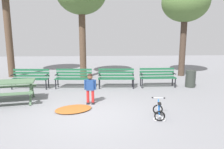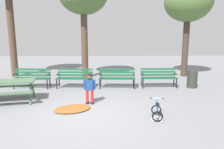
{
  "view_description": "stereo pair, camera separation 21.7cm",
  "coord_description": "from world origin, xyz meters",
  "px_view_note": "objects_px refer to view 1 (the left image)",
  "views": [
    {
      "loc": [
        0.34,
        -5.84,
        2.32
      ],
      "look_at": [
        0.81,
        1.92,
        0.85
      ],
      "focal_mm": 33.26,
      "sensor_mm": 36.0,
      "label": 1
    },
    {
      "loc": [
        0.56,
        -5.85,
        2.32
      ],
      "look_at": [
        0.81,
        1.92,
        0.85
      ],
      "focal_mm": 33.26,
      "sensor_mm": 36.0,
      "label": 2
    }
  ],
  "objects_px": {
    "park_bench_right": "(116,76)",
    "trash_bin": "(190,79)",
    "park_bench_left": "(74,77)",
    "child_standing": "(90,86)",
    "picnic_table": "(7,86)",
    "park_bench_far_left": "(31,77)",
    "park_bench_far_right": "(157,76)",
    "kids_bicycle": "(159,111)"
  },
  "relations": [
    {
      "from": "park_bench_right",
      "to": "trash_bin",
      "type": "distance_m",
      "value": 3.38
    },
    {
      "from": "park_bench_left",
      "to": "child_standing",
      "type": "relative_size",
      "value": 1.53
    },
    {
      "from": "picnic_table",
      "to": "park_bench_left",
      "type": "height_order",
      "value": "park_bench_left"
    },
    {
      "from": "park_bench_far_left",
      "to": "trash_bin",
      "type": "height_order",
      "value": "park_bench_far_left"
    },
    {
      "from": "trash_bin",
      "to": "picnic_table",
      "type": "bearing_deg",
      "value": -166.03
    },
    {
      "from": "child_standing",
      "to": "trash_bin",
      "type": "xyz_separation_m",
      "value": [
        4.45,
        2.12,
        -0.25
      ]
    },
    {
      "from": "picnic_table",
      "to": "park_bench_far_right",
      "type": "height_order",
      "value": "park_bench_far_right"
    },
    {
      "from": "kids_bicycle",
      "to": "trash_bin",
      "type": "bearing_deg",
      "value": 54.73
    },
    {
      "from": "park_bench_far_right",
      "to": "trash_bin",
      "type": "xyz_separation_m",
      "value": [
        1.49,
        -0.15,
        -0.13
      ]
    },
    {
      "from": "park_bench_left",
      "to": "park_bench_far_right",
      "type": "xyz_separation_m",
      "value": [
        3.79,
        -0.02,
        0.0
      ]
    },
    {
      "from": "park_bench_far_left",
      "to": "park_bench_right",
      "type": "xyz_separation_m",
      "value": [
        3.8,
        -0.13,
        0.0
      ]
    },
    {
      "from": "park_bench_far_left",
      "to": "trash_bin",
      "type": "bearing_deg",
      "value": -1.77
    },
    {
      "from": "park_bench_far_left",
      "to": "kids_bicycle",
      "type": "xyz_separation_m",
      "value": [
        4.73,
        -3.68,
        -0.31
      ]
    },
    {
      "from": "park_bench_far_left",
      "to": "child_standing",
      "type": "relative_size",
      "value": 1.52
    },
    {
      "from": "park_bench_right",
      "to": "trash_bin",
      "type": "xyz_separation_m",
      "value": [
        3.38,
        -0.1,
        -0.13
      ]
    },
    {
      "from": "park_bench_far_left",
      "to": "trash_bin",
      "type": "distance_m",
      "value": 7.19
    },
    {
      "from": "park_bench_far_left",
      "to": "kids_bicycle",
      "type": "distance_m",
      "value": 6.0
    },
    {
      "from": "kids_bicycle",
      "to": "child_standing",
      "type": "bearing_deg",
      "value": 146.18
    },
    {
      "from": "trash_bin",
      "to": "park_bench_left",
      "type": "bearing_deg",
      "value": 178.12
    },
    {
      "from": "picnic_table",
      "to": "kids_bicycle",
      "type": "relative_size",
      "value": 3.34
    },
    {
      "from": "picnic_table",
      "to": "park_bench_far_right",
      "type": "distance_m",
      "value": 6.16
    },
    {
      "from": "picnic_table",
      "to": "park_bench_far_right",
      "type": "bearing_deg",
      "value": 18.69
    },
    {
      "from": "picnic_table",
      "to": "park_bench_right",
      "type": "bearing_deg",
      "value": 25.94
    },
    {
      "from": "kids_bicycle",
      "to": "park_bench_left",
      "type": "bearing_deg",
      "value": 127.92
    },
    {
      "from": "child_standing",
      "to": "park_bench_right",
      "type": "bearing_deg",
      "value": 64.39
    },
    {
      "from": "picnic_table",
      "to": "kids_bicycle",
      "type": "distance_m",
      "value": 5.16
    },
    {
      "from": "park_bench_far_right",
      "to": "trash_bin",
      "type": "height_order",
      "value": "park_bench_far_right"
    },
    {
      "from": "child_standing",
      "to": "kids_bicycle",
      "type": "height_order",
      "value": "child_standing"
    },
    {
      "from": "park_bench_far_left",
      "to": "park_bench_right",
      "type": "distance_m",
      "value": 3.8
    },
    {
      "from": "park_bench_left",
      "to": "kids_bicycle",
      "type": "relative_size",
      "value": 2.7
    },
    {
      "from": "picnic_table",
      "to": "trash_bin",
      "type": "distance_m",
      "value": 7.55
    },
    {
      "from": "park_bench_far_left",
      "to": "child_standing",
      "type": "xyz_separation_m",
      "value": [
        2.74,
        -2.35,
        0.12
      ]
    },
    {
      "from": "child_standing",
      "to": "picnic_table",
      "type": "bearing_deg",
      "value": 173.99
    },
    {
      "from": "child_standing",
      "to": "trash_bin",
      "type": "relative_size",
      "value": 1.4
    },
    {
      "from": "park_bench_far_right",
      "to": "child_standing",
      "type": "height_order",
      "value": "child_standing"
    },
    {
      "from": "child_standing",
      "to": "kids_bicycle",
      "type": "xyz_separation_m",
      "value": [
        2.0,
        -1.34,
        -0.43
      ]
    },
    {
      "from": "park_bench_left",
      "to": "park_bench_far_right",
      "type": "relative_size",
      "value": 1.02
    },
    {
      "from": "park_bench_far_left",
      "to": "park_bench_far_right",
      "type": "distance_m",
      "value": 5.69
    },
    {
      "from": "picnic_table",
      "to": "kids_bicycle",
      "type": "height_order",
      "value": "picnic_table"
    },
    {
      "from": "park_bench_far_left",
      "to": "kids_bicycle",
      "type": "bearing_deg",
      "value": -37.89
    },
    {
      "from": "picnic_table",
      "to": "park_bench_far_left",
      "type": "height_order",
      "value": "park_bench_far_left"
    },
    {
      "from": "park_bench_right",
      "to": "child_standing",
      "type": "relative_size",
      "value": 1.52
    }
  ]
}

